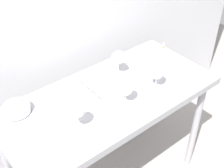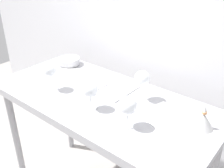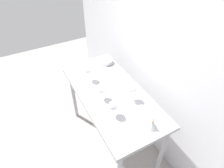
# 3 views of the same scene
# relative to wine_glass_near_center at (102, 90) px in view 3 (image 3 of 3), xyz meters

# --- Properties ---
(ground_plane) EXTENTS (6.00, 6.00, 0.00)m
(ground_plane) POSITION_rel_wine_glass_near_center_xyz_m (-0.03, 0.13, -1.01)
(ground_plane) COLOR gray
(back_wall) EXTENTS (3.80, 0.04, 2.60)m
(back_wall) POSITION_rel_wine_glass_near_center_xyz_m (-0.03, 0.62, 0.29)
(back_wall) COLOR silver
(back_wall) RESTS_ON ground_plane
(steel_counter) EXTENTS (1.40, 0.65, 0.90)m
(steel_counter) POSITION_rel_wine_glass_near_center_xyz_m (-0.03, 0.12, -0.22)
(steel_counter) COLOR #99999E
(steel_counter) RESTS_ON ground_plane
(wine_glass_near_center) EXTENTS (0.09, 0.09, 0.16)m
(wine_glass_near_center) POSITION_rel_wine_glass_near_center_xyz_m (0.00, 0.00, 0.00)
(wine_glass_near_center) COLOR white
(wine_glass_near_center) RESTS_ON steel_counter
(wine_glass_near_left) EXTENTS (0.08, 0.08, 0.17)m
(wine_glass_near_left) POSITION_rel_wine_glass_near_center_xyz_m (-0.34, 0.00, 0.01)
(wine_glass_near_left) COLOR white
(wine_glass_near_left) RESTS_ON steel_counter
(wine_glass_near_right) EXTENTS (0.09, 0.09, 0.16)m
(wine_glass_near_right) POSITION_rel_wine_glass_near_center_xyz_m (0.25, -0.00, 0.00)
(wine_glass_near_right) COLOR white
(wine_glass_near_right) RESTS_ON steel_counter
(wine_glass_far_right) EXTENTS (0.09, 0.09, 0.18)m
(wine_glass_far_right) POSITION_rel_wine_glass_near_center_xyz_m (0.16, 0.26, 0.02)
(wine_glass_far_right) COLOR white
(wine_glass_far_right) RESTS_ON steel_counter
(open_notebook) EXTENTS (0.34, 0.26, 0.01)m
(open_notebook) POSITION_rel_wine_glass_near_center_xyz_m (-0.09, 0.25, -0.11)
(open_notebook) COLOR white
(open_notebook) RESTS_ON steel_counter
(tasting_sheet_upper) EXTENTS (0.24, 0.26, 0.00)m
(tasting_sheet_upper) POSITION_rel_wine_glass_near_center_xyz_m (0.35, 0.19, -0.11)
(tasting_sheet_upper) COLOR white
(tasting_sheet_upper) RESTS_ON steel_counter
(tasting_sheet_lower) EXTENTS (0.30, 0.32, 0.00)m
(tasting_sheet_lower) POSITION_rel_wine_glass_near_center_xyz_m (-0.39, 0.17, -0.11)
(tasting_sheet_lower) COLOR white
(tasting_sheet_lower) RESTS_ON steel_counter
(tasting_bowl) EXTENTS (0.16, 0.16, 0.05)m
(tasting_bowl) POSITION_rel_wine_glass_near_center_xyz_m (-0.54, 0.33, -0.08)
(tasting_bowl) COLOR beige
(tasting_bowl) RESTS_ON steel_counter
(decanter_funnel) EXTENTS (0.11, 0.11, 0.13)m
(decanter_funnel) POSITION_rel_wine_glass_near_center_xyz_m (0.55, 0.22, -0.07)
(decanter_funnel) COLOR #B9B9B9
(decanter_funnel) RESTS_ON steel_counter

